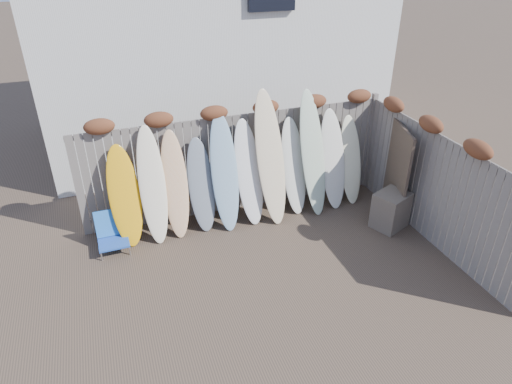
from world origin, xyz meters
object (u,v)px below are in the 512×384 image
object	(u,v)px
wooden_crate	(391,210)
surfboard_0	(125,197)
lattice_panel	(396,172)
beach_chair	(112,233)

from	to	relation	value
wooden_crate	surfboard_0	size ratio (longest dim) A/B	0.38
lattice_panel	wooden_crate	bearing A→B (deg)	-108.97
beach_chair	wooden_crate	distance (m)	5.16
lattice_panel	surfboard_0	world-z (taller)	lattice_panel
wooden_crate	beach_chair	bearing A→B (deg)	168.40
surfboard_0	beach_chair	bearing A→B (deg)	-151.03
wooden_crate	surfboard_0	distance (m)	4.93
wooden_crate	lattice_panel	bearing A→B (deg)	54.11
wooden_crate	surfboard_0	world-z (taller)	surfboard_0
beach_chair	wooden_crate	xyz separation A→B (m)	(5.06, -1.04, 0.04)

